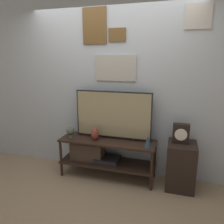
% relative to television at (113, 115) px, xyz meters
% --- Properties ---
extents(ground_plane, '(12.00, 12.00, 0.00)m').
position_rel_television_xyz_m(ground_plane, '(-0.06, -0.35, -0.96)').
color(ground_plane, '#997F60').
extents(wall_back, '(6.40, 0.08, 2.70)m').
position_rel_television_xyz_m(wall_back, '(-0.06, 0.17, 0.40)').
color(wall_back, '#B2BCC6').
rests_on(wall_back, ground_plane).
extents(media_console, '(1.44, 0.44, 0.59)m').
position_rel_television_xyz_m(media_console, '(-0.19, -0.10, -0.59)').
color(media_console, black).
rests_on(media_console, ground_plane).
extents(television, '(1.15, 0.05, 0.72)m').
position_rel_television_xyz_m(television, '(0.00, 0.00, 0.00)').
color(television, black).
rests_on(television, media_console).
extents(vase_slim_bronze, '(0.10, 0.10, 0.16)m').
position_rel_television_xyz_m(vase_slim_bronze, '(0.55, -0.19, -0.29)').
color(vase_slim_bronze, '#2D4251').
rests_on(vase_slim_bronze, media_console).
extents(vase_urn_stoneware, '(0.12, 0.13, 0.18)m').
position_rel_television_xyz_m(vase_urn_stoneware, '(-0.24, -0.13, -0.28)').
color(vase_urn_stoneware, brown).
rests_on(vase_urn_stoneware, media_console).
extents(decorative_bust, '(0.12, 0.12, 0.18)m').
position_rel_television_xyz_m(decorative_bust, '(-0.63, -0.17, -0.27)').
color(decorative_bust, '#4C5647').
rests_on(decorative_bust, media_console).
extents(side_table, '(0.38, 0.41, 0.65)m').
position_rel_television_xyz_m(side_table, '(1.01, -0.08, -0.63)').
color(side_table, black).
rests_on(side_table, ground_plane).
extents(mantel_clock, '(0.22, 0.11, 0.27)m').
position_rel_television_xyz_m(mantel_clock, '(0.97, -0.07, -0.17)').
color(mantel_clock, black).
rests_on(mantel_clock, side_table).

